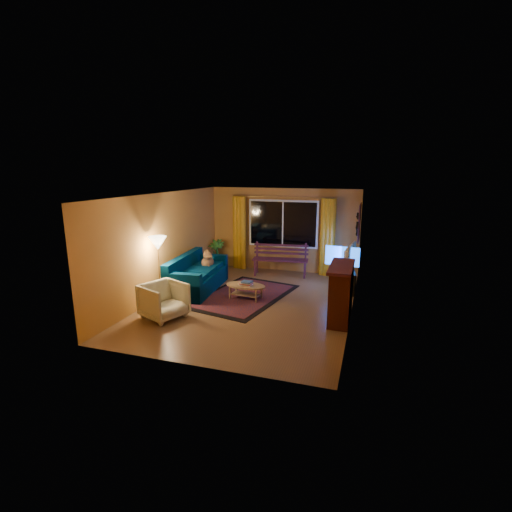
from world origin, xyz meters
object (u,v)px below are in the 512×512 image
(armchair, at_px, (164,299))
(floor_lamp, at_px, (159,270))
(tv_console, at_px, (345,278))
(sofa, at_px, (198,273))
(coffee_table, at_px, (246,292))
(bench, at_px, (280,268))

(armchair, relative_size, floor_lamp, 0.52)
(floor_lamp, bearing_deg, tv_console, 31.39)
(sofa, relative_size, tv_console, 1.69)
(coffee_table, bearing_deg, sofa, 167.73)
(armchair, height_order, tv_console, armchair)
(sofa, xyz_separation_m, coffee_table, (1.41, -0.31, -0.27))
(armchair, distance_m, floor_lamp, 0.97)
(armchair, relative_size, coffee_table, 0.84)
(floor_lamp, relative_size, tv_console, 1.22)
(bench, distance_m, armchair, 4.12)
(coffee_table, bearing_deg, floor_lamp, -153.80)
(bench, distance_m, tv_console, 2.02)
(bench, relative_size, sofa, 0.73)
(bench, distance_m, sofa, 2.57)
(floor_lamp, bearing_deg, sofa, 72.56)
(tv_console, bearing_deg, armchair, -145.41)
(sofa, xyz_separation_m, floor_lamp, (-0.37, -1.18, 0.35))
(coffee_table, bearing_deg, tv_console, 35.21)
(armchair, bearing_deg, tv_console, -25.47)
(bench, bearing_deg, floor_lamp, -131.26)
(bench, height_order, floor_lamp, floor_lamp)
(armchair, bearing_deg, bench, 0.10)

